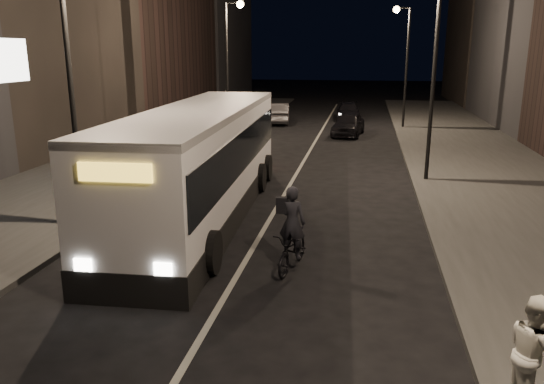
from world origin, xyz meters
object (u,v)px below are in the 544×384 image
at_px(streetlight_left_far, 231,51).
at_px(city_bus, 202,158).
at_px(streetlight_right_mid, 429,52).
at_px(cyclist_on_bicycle, 293,242).
at_px(streetlight_right_far, 404,51).
at_px(streetlight_left_near, 76,52).
at_px(car_mid, 278,113).
at_px(car_far, 348,111).
at_px(pedestrian_woman, 534,353).
at_px(car_near, 348,124).

height_order(streetlight_left_far, city_bus, streetlight_left_far).
bearing_deg(streetlight_right_mid, cyclist_on_bicycle, -111.78).
height_order(streetlight_right_far, streetlight_left_near, same).
height_order(streetlight_left_far, car_mid, streetlight_left_far).
distance_m(streetlight_left_far, car_far, 13.51).
bearing_deg(streetlight_left_near, streetlight_left_far, 90.00).
bearing_deg(car_far, streetlight_left_far, -125.60).
height_order(streetlight_left_far, car_far, streetlight_left_far).
height_order(pedestrian_woman, car_far, pedestrian_woman).
xyz_separation_m(streetlight_left_far, car_near, (7.21, 2.32, -4.61)).
height_order(city_bus, car_mid, city_bus).
relative_size(city_bus, car_far, 3.04).
bearing_deg(city_bus, streetlight_left_far, 98.25).
bearing_deg(streetlight_right_far, car_near, -133.15).
height_order(streetlight_right_mid, car_mid, streetlight_right_mid).
relative_size(city_bus, pedestrian_woman, 7.36).
relative_size(city_bus, car_near, 3.07).
relative_size(streetlight_right_mid, city_bus, 0.60).
xyz_separation_m(streetlight_right_mid, car_mid, (-8.93, 17.41, -4.59)).
distance_m(streetlight_right_far, car_far, 7.58).
xyz_separation_m(streetlight_left_near, city_bus, (3.05, 1.95, -3.39)).
relative_size(pedestrian_woman, car_mid, 0.39).
distance_m(streetlight_left_near, pedestrian_woman, 13.68).
xyz_separation_m(city_bus, cyclist_on_bicycle, (3.59, -4.04, -1.23)).
relative_size(streetlight_left_near, cyclist_on_bicycle, 3.62).
height_order(streetlight_right_far, streetlight_left_far, same).
height_order(city_bus, car_near, city_bus).
relative_size(car_near, car_far, 0.99).
height_order(car_mid, car_far, car_mid).
xyz_separation_m(streetlight_right_mid, pedestrian_woman, (0.27, -15.02, -4.28)).
xyz_separation_m(streetlight_left_near, car_far, (6.91, 28.61, -4.71)).
bearing_deg(streetlight_left_near, city_bus, 32.68).
height_order(streetlight_left_near, car_far, streetlight_left_near).
bearing_deg(streetlight_right_mid, pedestrian_woman, -88.98).
relative_size(streetlight_left_near, car_mid, 1.74).
relative_size(cyclist_on_bicycle, car_far, 0.50).
bearing_deg(car_far, streetlight_right_mid, -82.19).
xyz_separation_m(streetlight_right_mid, car_far, (-3.76, 20.61, -4.71)).
bearing_deg(cyclist_on_bicycle, car_near, 99.36).
relative_size(streetlight_right_far, city_bus, 0.60).
bearing_deg(streetlight_left_near, car_far, 76.43).
height_order(streetlight_right_far, pedestrian_woman, streetlight_right_far).
distance_m(streetlight_right_far, streetlight_left_near, 26.26).
height_order(car_near, car_mid, car_mid).
height_order(pedestrian_woman, car_near, pedestrian_woman).
height_order(streetlight_left_far, cyclist_on_bicycle, streetlight_left_far).
xyz_separation_m(streetlight_left_far, car_mid, (1.73, 7.41, -4.59)).
distance_m(cyclist_on_bicycle, car_near, 22.41).
bearing_deg(streetlight_left_far, cyclist_on_bicycle, -71.72).
relative_size(streetlight_right_mid, streetlight_left_far, 1.00).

